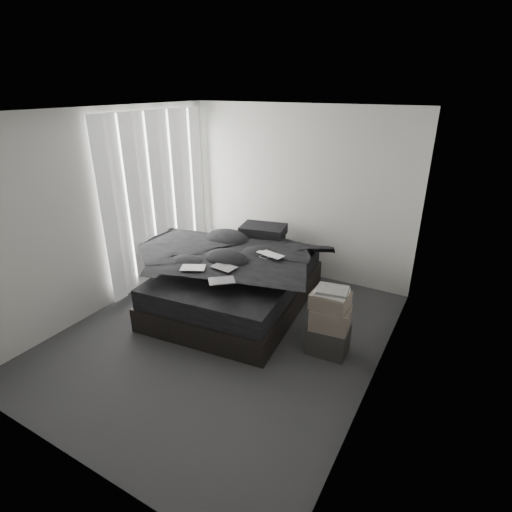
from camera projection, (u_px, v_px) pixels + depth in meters
The scene contains 25 objects.
floor at pixel (224, 334), 4.93m from camera, with size 3.60×4.20×0.01m, color #2F2F31.
ceiling at pixel (216, 111), 3.90m from camera, with size 3.60×4.20×0.01m, color white.
wall_back at pixel (298, 194), 6.09m from camera, with size 3.60×0.01×2.60m, color beige.
wall_front at pixel (48, 328), 2.74m from camera, with size 3.60×0.01×2.60m, color beige.
wall_left at pixel (107, 212), 5.23m from camera, with size 0.01×4.20×2.60m, color beige.
wall_right at pixel (385, 269), 3.60m from camera, with size 0.01×4.20×2.60m, color beige.
window_left at pixel (155, 193), 5.92m from camera, with size 0.02×2.00×2.30m, color white.
curtain_left at pixel (158, 198), 5.93m from camera, with size 0.06×2.12×2.48m, color white.
bed at pixel (237, 293), 5.57m from camera, with size 1.77×2.34×0.32m, color black.
mattress at pixel (237, 275), 5.46m from camera, with size 1.70×2.27×0.25m, color black.
duvet at pixel (234, 259), 5.31m from camera, with size 1.73×2.00×0.27m, color black.
pillow_lower at pixel (259, 238), 6.16m from camera, with size 0.70×0.48×0.16m, color black.
pillow_upper at pixel (263, 230), 6.05m from camera, with size 0.66×0.45×0.15m, color black.
laptop at pixel (268, 250), 5.18m from camera, with size 0.37×0.24×0.03m, color silver.
comic_a at pixel (193, 261), 4.88m from camera, with size 0.30×0.19×0.01m, color black.
comic_b at pixel (224, 260), 4.89m from camera, with size 0.30×0.19×0.01m, color black.
comic_c at pixel (221, 273), 4.55m from camera, with size 0.30×0.19×0.01m, color black.
side_stand at pixel (202, 266), 6.03m from camera, with size 0.34×0.34×0.62m, color black.
papers at pixel (201, 247), 5.89m from camera, with size 0.24×0.18×0.01m, color white.
floor_books at pixel (169, 281), 6.09m from camera, with size 0.16×0.23×0.16m, color black.
box_lower at pixel (328, 339), 4.55m from camera, with size 0.44×0.35×0.33m, color black.
box_mid at pixel (330, 318), 4.42m from camera, with size 0.42×0.33×0.25m, color #5B5148.
box_upper at pixel (330, 300), 4.36m from camera, with size 0.40×0.32×0.17m, color #5B5148.
art_book_white at pixel (332, 292), 4.31m from camera, with size 0.34×0.27×0.03m, color silver.
art_book_snake at pixel (333, 290), 4.29m from camera, with size 0.33×0.26×0.03m, color silver.
Camera 1 is at (2.39, -3.41, 2.83)m, focal length 28.00 mm.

